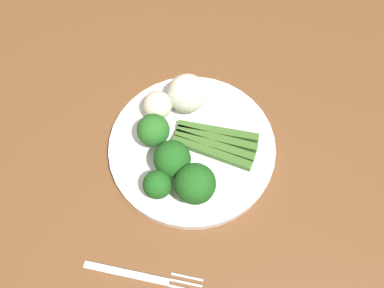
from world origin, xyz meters
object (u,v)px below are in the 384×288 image
object	(u,v)px
broccoli_front_left	(195,184)
plate	(192,148)
asparagus_bundle	(215,142)
broccoli_back	(171,156)
broccoli_near_center	(153,130)
fork	(144,277)
dining_table	(176,198)
cauliflower_mid	(187,93)
broccoli_outer_edge	(157,185)
cauliflower_edge	(157,105)

from	to	relation	value
broccoli_front_left	plate	bearing A→B (deg)	-171.94
asparagus_bundle	broccoli_back	world-z (taller)	broccoli_back
broccoli_near_center	fork	distance (m)	0.21
dining_table	plate	size ratio (longest dim) A/B	4.31
dining_table	broccoli_back	world-z (taller)	broccoli_back
dining_table	cauliflower_mid	xyz separation A→B (m)	(-0.12, 0.01, 0.15)
broccoli_back	broccoli_outer_edge	bearing A→B (deg)	-19.05
broccoli_front_left	broccoli_back	bearing A→B (deg)	-136.25
plate	cauliflower_edge	world-z (taller)	cauliflower_edge
plate	cauliflower_mid	distance (m)	0.08
broccoli_back	asparagus_bundle	bearing A→B (deg)	125.37
broccoli_near_center	cauliflower_edge	xyz separation A→B (m)	(-0.05, -0.00, -0.01)
plate	broccoli_near_center	distance (m)	0.07
broccoli_front_left	cauliflower_mid	world-z (taller)	broccoli_front_left
asparagus_bundle	broccoli_near_center	distance (m)	0.10
dining_table	cauliflower_mid	size ratio (longest dim) A/B	18.03
dining_table	plate	distance (m)	0.13
plate	broccoli_front_left	xyz separation A→B (m)	(0.08, 0.01, 0.05)
asparagus_bundle	broccoli_back	distance (m)	0.08
broccoli_near_center	fork	xyz separation A→B (m)	(0.20, 0.01, -0.05)
broccoli_back	fork	world-z (taller)	broccoli_back
dining_table	broccoli_outer_edge	xyz separation A→B (m)	(0.04, -0.02, 0.15)
plate	broccoli_front_left	size ratio (longest dim) A/B	3.62
plate	fork	world-z (taller)	plate
plate	broccoli_near_center	xyz separation A→B (m)	(-0.00, -0.06, 0.04)
asparagus_bundle	cauliflower_mid	world-z (taller)	cauliflower_mid
broccoli_outer_edge	broccoli_near_center	bearing A→B (deg)	-169.15
asparagus_bundle	broccoli_front_left	xyz separation A→B (m)	(0.08, -0.02, 0.03)
cauliflower_edge	broccoli_front_left	bearing A→B (deg)	27.78
plate	asparagus_bundle	distance (m)	0.04
broccoli_near_center	asparagus_bundle	bearing A→B (deg)	91.88
broccoli_front_left	fork	xyz separation A→B (m)	(0.12, -0.06, -0.05)
dining_table	broccoli_outer_edge	distance (m)	0.16
dining_table	asparagus_bundle	size ratio (longest dim) A/B	8.32
broccoli_back	cauliflower_edge	distance (m)	0.10
asparagus_bundle	fork	distance (m)	0.22
plate	fork	size ratio (longest dim) A/B	1.55
dining_table	broccoli_near_center	xyz separation A→B (m)	(-0.05, -0.03, 0.16)
broccoli_outer_edge	fork	xyz separation A→B (m)	(0.12, -0.01, -0.04)
broccoli_front_left	broccoli_near_center	size ratio (longest dim) A/B	1.18
dining_table	cauliflower_mid	bearing A→B (deg)	174.92
fork	broccoli_near_center	bearing A→B (deg)	99.57
plate	cauliflower_edge	size ratio (longest dim) A/B	5.62
cauliflower_edge	fork	size ratio (longest dim) A/B	0.28
asparagus_bundle	cauliflower_mid	bearing A→B (deg)	138.44
broccoli_back	cauliflower_mid	distance (m)	0.11
fork	broccoli_outer_edge	bearing A→B (deg)	93.88
dining_table	asparagus_bundle	bearing A→B (deg)	129.11
asparagus_bundle	broccoli_back	xyz separation A→B (m)	(0.04, -0.06, 0.03)
dining_table	cauliflower_mid	world-z (taller)	cauliflower_mid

